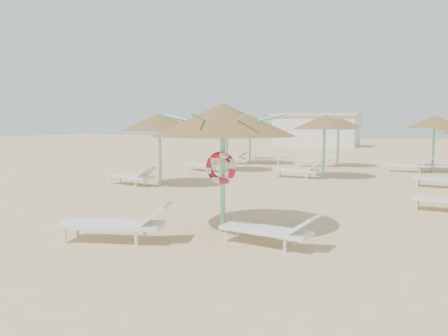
% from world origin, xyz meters
% --- Properties ---
extents(ground, '(120.00, 120.00, 0.00)m').
position_xyz_m(ground, '(0.00, 0.00, 0.00)').
color(ground, '#D9B584').
rests_on(ground, ground).
extents(main_palapa, '(3.11, 3.11, 2.78)m').
position_xyz_m(main_palapa, '(0.07, 0.05, 2.42)').
color(main_palapa, '#7BD6B4').
rests_on(main_palapa, ground).
extents(lounger_main_a, '(2.29, 1.29, 0.80)m').
position_xyz_m(lounger_main_a, '(-1.45, -1.58, 0.38)').
color(lounger_main_a, white).
rests_on(lounger_main_a, ground).
extents(lounger_main_b, '(1.97, 0.81, 0.70)m').
position_xyz_m(lounger_main_b, '(1.42, -0.62, 0.33)').
color(lounger_main_b, white).
rests_on(lounger_main_b, ground).
extents(palapa_field, '(19.97, 13.04, 2.73)m').
position_xyz_m(palapa_field, '(2.50, 10.16, 2.32)').
color(palapa_field, '#7BD6B4').
rests_on(palapa_field, ground).
extents(service_hut, '(8.40, 4.40, 3.25)m').
position_xyz_m(service_hut, '(-6.00, 35.00, 1.64)').
color(service_hut, silver).
rests_on(service_hut, ground).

